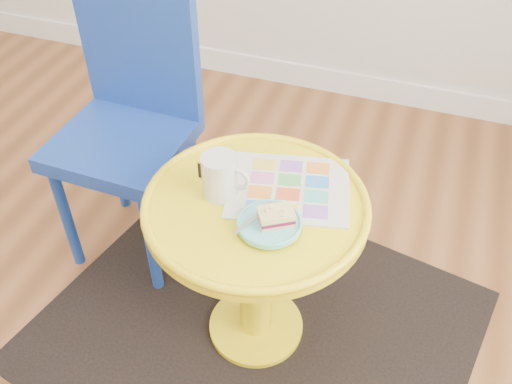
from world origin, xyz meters
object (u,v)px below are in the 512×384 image
(mug, at_px, (221,175))
(side_table, at_px, (256,244))
(chair, at_px, (130,116))
(newspaper, at_px, (289,188))
(plate, at_px, (269,224))

(mug, bearing_deg, side_table, -0.83)
(mug, bearing_deg, chair, 149.18)
(mug, bearing_deg, newspaper, 27.80)
(mug, relative_size, plate, 0.82)
(chair, xyz_separation_m, mug, (0.43, -0.28, 0.10))
(newspaper, relative_size, plate, 1.98)
(chair, distance_m, plate, 0.70)
(chair, bearing_deg, newspaper, -17.37)
(side_table, bearing_deg, chair, 151.47)
(newspaper, distance_m, plate, 0.16)
(side_table, bearing_deg, mug, 176.77)
(side_table, height_order, chair, chair)
(newspaper, xyz_separation_m, plate, (-0.00, -0.16, 0.01))
(chair, distance_m, mug, 0.53)
(chair, height_order, newspaper, chair)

